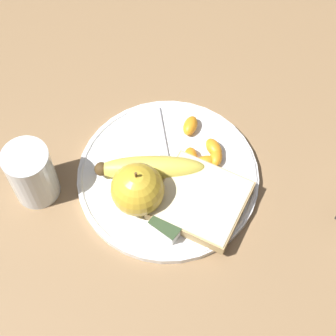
# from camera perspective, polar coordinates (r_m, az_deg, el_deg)

# --- Properties ---
(ground_plane) EXTENTS (3.00, 3.00, 0.00)m
(ground_plane) POSITION_cam_1_polar(r_m,az_deg,el_deg) (0.83, -0.00, -1.08)
(ground_plane) COLOR olive
(plate) EXTENTS (0.27, 0.27, 0.01)m
(plate) POSITION_cam_1_polar(r_m,az_deg,el_deg) (0.83, -0.00, -0.82)
(plate) COLOR white
(plate) RESTS_ON ground_plane
(juice_glass) EXTENTS (0.07, 0.07, 0.10)m
(juice_glass) POSITION_cam_1_polar(r_m,az_deg,el_deg) (0.81, -13.64, -0.68)
(juice_glass) COLOR silver
(juice_glass) RESTS_ON ground_plane
(apple) EXTENTS (0.07, 0.07, 0.08)m
(apple) POSITION_cam_1_polar(r_m,az_deg,el_deg) (0.77, -3.12, -2.18)
(apple) COLOR gold
(apple) RESTS_ON plate
(banana) EXTENTS (0.15, 0.13, 0.04)m
(banana) POSITION_cam_1_polar(r_m,az_deg,el_deg) (0.81, -1.89, -0.04)
(banana) COLOR #E0CC4C
(banana) RESTS_ON plate
(bread_slice) EXTENTS (0.14, 0.13, 0.02)m
(bread_slice) POSITION_cam_1_polar(r_m,az_deg,el_deg) (0.79, 3.35, -3.32)
(bread_slice) COLOR tan
(bread_slice) RESTS_ON plate
(fork) EXTENTS (0.16, 0.15, 0.00)m
(fork) POSITION_cam_1_polar(r_m,az_deg,el_deg) (0.82, -0.07, -0.45)
(fork) COLOR #B2B2B7
(fork) RESTS_ON plate
(jam_packet) EXTENTS (0.04, 0.04, 0.02)m
(jam_packet) POSITION_cam_1_polar(r_m,az_deg,el_deg) (0.78, 0.00, -5.79)
(jam_packet) COLOR silver
(jam_packet) RESTS_ON plate
(orange_segment_0) EXTENTS (0.03, 0.04, 0.02)m
(orange_segment_0) POSITION_cam_1_polar(r_m,az_deg,el_deg) (0.86, 2.28, 4.32)
(orange_segment_0) COLOR orange
(orange_segment_0) RESTS_ON plate
(orange_segment_1) EXTENTS (0.03, 0.03, 0.02)m
(orange_segment_1) POSITION_cam_1_polar(r_m,az_deg,el_deg) (0.83, 3.86, 0.70)
(orange_segment_1) COLOR orange
(orange_segment_1) RESTS_ON plate
(orange_segment_2) EXTENTS (0.04, 0.04, 0.02)m
(orange_segment_2) POSITION_cam_1_polar(r_m,az_deg,el_deg) (0.83, 2.34, 1.06)
(orange_segment_2) COLOR orange
(orange_segment_2) RESTS_ON plate
(orange_segment_3) EXTENTS (0.03, 0.04, 0.02)m
(orange_segment_3) POSITION_cam_1_polar(r_m,az_deg,el_deg) (0.83, 4.91, 1.09)
(orange_segment_3) COLOR orange
(orange_segment_3) RESTS_ON plate
(orange_segment_4) EXTENTS (0.03, 0.03, 0.02)m
(orange_segment_4) POSITION_cam_1_polar(r_m,az_deg,el_deg) (0.82, 2.88, -0.56)
(orange_segment_4) COLOR orange
(orange_segment_4) RESTS_ON plate
(orange_segment_5) EXTENTS (0.04, 0.03, 0.02)m
(orange_segment_5) POSITION_cam_1_polar(r_m,az_deg,el_deg) (0.84, 4.67, 2.06)
(orange_segment_5) COLOR orange
(orange_segment_5) RESTS_ON plate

